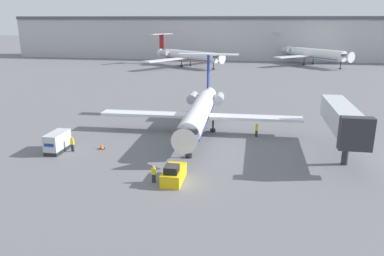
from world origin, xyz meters
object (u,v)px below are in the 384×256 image
Objects in this scene: traffic_cone_left at (102,146)px; airplane_parked_far_right at (187,56)px; worker_by_wing at (257,130)px; airplane_main at (200,111)px; jet_bridge at (343,119)px; worker_on_apron at (72,144)px; worker_near_tug at (154,174)px; luggage_cart at (57,142)px; airplane_parked_far_left at (311,53)px; pushback_tug at (174,174)px.

airplane_parked_far_right is (-4.31, 83.30, 3.29)m from traffic_cone_left.
worker_by_wing is at bearing 23.59° from traffic_cone_left.
airplane_main is 75.86m from airplane_parked_far_right.
jet_bridge is (32.74, -80.77, 0.83)m from airplane_parked_far_right.
airplane_main is at bearing 36.71° from worker_on_apron.
worker_near_tug is at bearing -43.41° from traffic_cone_left.
airplane_main reaches higher than jet_bridge.
jet_bridge is (33.28, 4.25, 3.27)m from luggage_cart.
worker_by_wing is 0.06× the size of airplane_parked_far_left.
worker_on_apron is 0.06× the size of airplane_parked_far_right.
airplane_parked_far_left is (40.00, 95.80, 3.04)m from worker_on_apron.
traffic_cone_left is 0.02× the size of airplane_parked_far_left.
luggage_cart is at bearing -90.36° from airplane_parked_far_right.
worker_near_tug is at bearing -81.76° from airplane_parked_far_right.
pushback_tug is 2.25× the size of worker_by_wing.
airplane_parked_far_left reaches higher than worker_by_wing.
luggage_cart is at bearing 153.92° from worker_near_tug.
worker_on_apron is at bearing -156.19° from worker_by_wing.
airplane_main reaches higher than worker_by_wing.
luggage_cart is (-15.67, 6.13, 0.45)m from pushback_tug.
luggage_cart is 2.08× the size of worker_on_apron.
luggage_cart is 5.50× the size of traffic_cone_left.
airplane_parked_far_left reaches higher than luggage_cart.
airplane_parked_far_left reaches higher than airplane_main.
luggage_cart is at bearing 158.63° from pushback_tug.
worker_near_tug is 0.13× the size of jet_bridge.
airplane_parked_far_left is at bearing 66.50° from luggage_cart.
airplane_main is at bearing -106.95° from airplane_parked_far_left.
worker_by_wing is at bearing 63.51° from pushback_tug.
traffic_cone_left is at bearing -111.37° from airplane_parked_far_left.
airplane_parked_far_left is (26.10, 102.21, 3.28)m from pushback_tug.
airplane_parked_far_left is 42.69m from airplane_parked_far_right.
airplane_parked_far_left is at bearing 74.80° from worker_near_tug.
worker_on_apron is at bearing -154.86° from traffic_cone_left.
worker_on_apron is (-12.06, 7.04, 0.05)m from worker_near_tug.
luggage_cart is 104.80m from airplane_parked_far_left.
pushback_tug is at bearing -35.97° from traffic_cone_left.
pushback_tug is 2.22× the size of worker_on_apron.
airplane_main reaches higher than worker_near_tug.
airplane_parked_far_right is at bearing 90.83° from worker_on_apron.
worker_on_apron is 2.65× the size of traffic_cone_left.
airplane_main is 15.52× the size of worker_by_wing.
worker_on_apron is 31.95m from jet_bridge.
worker_by_wing is 2.60× the size of traffic_cone_left.
pushback_tug is at bearing -21.37° from luggage_cart.
luggage_cart is at bearing -145.80° from airplane_main.
airplane_main is at bearing 83.70° from worker_near_tug.
traffic_cone_left is (-10.82, 7.85, -0.41)m from pushback_tug.
worker_near_tug is (-1.93, -17.47, -2.17)m from airplane_main.
airplane_parked_far_left is 92.21m from jet_bridge.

